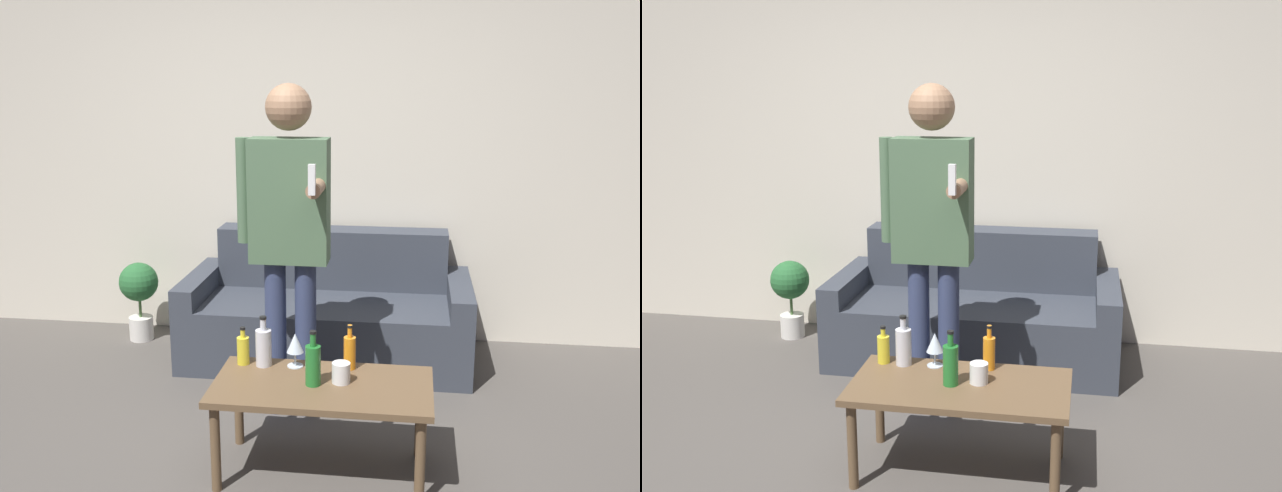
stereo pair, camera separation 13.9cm
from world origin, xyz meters
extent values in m
cube|color=beige|center=(0.00, 2.18, 1.35)|extent=(8.00, 0.06, 2.70)
cube|color=#383D47|center=(0.23, 1.58, 0.20)|extent=(1.49, 0.58, 0.40)
cube|color=#383D47|center=(0.23, 1.98, 0.39)|extent=(1.49, 0.23, 0.79)
cube|color=#383D47|center=(-0.58, 1.69, 0.27)|extent=(0.14, 0.81, 0.53)
cube|color=#383D47|center=(1.05, 1.69, 0.27)|extent=(0.14, 0.81, 0.53)
cube|color=brown|center=(0.37, 0.37, 0.42)|extent=(0.97, 0.51, 0.03)
cylinder|color=brown|center=(-0.06, 0.16, 0.20)|extent=(0.04, 0.04, 0.40)
cylinder|color=brown|center=(0.81, 0.16, 0.20)|extent=(0.04, 0.04, 0.40)
cylinder|color=brown|center=(-0.06, 0.58, 0.20)|extent=(0.04, 0.04, 0.40)
cylinder|color=brown|center=(0.81, 0.58, 0.20)|extent=(0.04, 0.04, 0.40)
cylinder|color=orange|center=(0.48, 0.55, 0.51)|extent=(0.06, 0.06, 0.15)
cylinder|color=orange|center=(0.48, 0.55, 0.62)|extent=(0.02, 0.02, 0.06)
cylinder|color=black|center=(0.48, 0.55, 0.64)|extent=(0.02, 0.02, 0.01)
cylinder|color=yellow|center=(-0.02, 0.54, 0.50)|extent=(0.06, 0.06, 0.13)
cylinder|color=yellow|center=(-0.02, 0.54, 0.59)|extent=(0.02, 0.02, 0.05)
cylinder|color=black|center=(-0.02, 0.54, 0.61)|extent=(0.03, 0.03, 0.01)
cylinder|color=silver|center=(0.08, 0.54, 0.52)|extent=(0.07, 0.07, 0.17)
cylinder|color=silver|center=(0.08, 0.54, 0.64)|extent=(0.03, 0.03, 0.07)
cylinder|color=black|center=(0.08, 0.54, 0.67)|extent=(0.03, 0.03, 0.01)
cylinder|color=#23752D|center=(0.34, 0.35, 0.52)|extent=(0.07, 0.07, 0.18)
cylinder|color=#23752D|center=(0.34, 0.35, 0.65)|extent=(0.03, 0.03, 0.07)
cylinder|color=black|center=(0.34, 0.35, 0.68)|extent=(0.03, 0.03, 0.01)
cylinder|color=silver|center=(0.22, 0.54, 0.44)|extent=(0.08, 0.08, 0.01)
cylinder|color=silver|center=(0.22, 0.54, 0.47)|extent=(0.01, 0.01, 0.07)
cone|color=silver|center=(0.22, 0.54, 0.55)|extent=(0.08, 0.08, 0.09)
cylinder|color=white|center=(0.46, 0.39, 0.48)|extent=(0.08, 0.08, 0.09)
cylinder|color=navy|center=(0.05, 0.95, 0.42)|extent=(0.11, 0.11, 0.84)
cylinder|color=navy|center=(0.21, 0.95, 0.42)|extent=(0.11, 0.11, 0.84)
cube|color=#4C6B4C|center=(0.13, 0.95, 1.15)|extent=(0.40, 0.17, 0.63)
sphere|color=#9E7556|center=(0.13, 0.95, 1.61)|extent=(0.23, 0.23, 0.23)
cylinder|color=#4C6B4C|center=(-0.10, 0.95, 1.20)|extent=(0.07, 0.07, 0.53)
cylinder|color=#9E7556|center=(0.29, 0.81, 1.24)|extent=(0.07, 0.27, 0.07)
cube|color=white|center=(0.29, 0.64, 1.30)|extent=(0.03, 0.03, 0.14)
cylinder|color=silver|center=(-1.07, 1.87, 0.08)|extent=(0.16, 0.16, 0.16)
cylinder|color=#476B38|center=(-1.07, 1.87, 0.24)|extent=(0.02, 0.02, 0.16)
sphere|color=#286633|center=(-1.07, 1.87, 0.41)|extent=(0.26, 0.26, 0.26)
camera|label=1|loc=(0.75, -2.53, 1.77)|focal=40.00mm
camera|label=2|loc=(0.89, -2.50, 1.77)|focal=40.00mm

